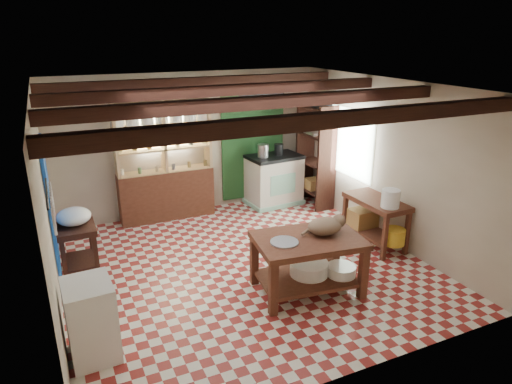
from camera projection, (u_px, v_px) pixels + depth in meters
name	position (u px, v px, depth m)	size (l,w,h in m)	color
floor	(245.00, 267.00, 6.72)	(5.00, 5.00, 0.02)	maroon
ceiling	(243.00, 86.00, 5.85)	(5.00, 5.00, 0.02)	#444448
wall_back	(191.00, 144.00, 8.42)	(5.00, 0.04, 2.60)	beige
wall_front	(353.00, 261.00, 4.14)	(5.00, 0.04, 2.60)	beige
wall_left	(46.00, 211.00, 5.29)	(0.04, 5.00, 2.60)	beige
wall_right	(388.00, 162.00, 7.26)	(0.04, 5.00, 2.60)	beige
ceiling_beams	(243.00, 96.00, 5.89)	(5.00, 3.80, 0.15)	#381B13
blue_wall_patch	(50.00, 201.00, 6.14)	(0.04, 1.40, 1.60)	blue
green_wall_patch	(253.00, 140.00, 8.90)	(1.30, 0.04, 2.30)	#1D491F
window_back	(163.00, 125.00, 8.07)	(0.90, 0.02, 0.80)	beige
window_right	(350.00, 143.00, 8.08)	(0.02, 1.30, 1.20)	beige
utensil_rail	(49.00, 205.00, 4.13)	(0.06, 0.90, 0.28)	black
pot_rack	(262.00, 95.00, 8.23)	(0.86, 0.12, 0.36)	black
shelving_unit	(164.00, 160.00, 8.11)	(1.70, 0.34, 2.20)	tan
tall_rack	(316.00, 155.00, 8.82)	(0.40, 0.86, 2.00)	#381B13
work_table	(307.00, 264.00, 5.97)	(1.36, 0.91, 0.77)	brown
stove	(274.00, 180.00, 9.00)	(1.01, 0.68, 0.99)	#F0E4D0
prep_table	(78.00, 249.00, 6.42)	(0.51, 0.74, 0.75)	#381B13
white_cabinet	(91.00, 320.00, 4.74)	(0.48, 0.57, 0.86)	white
right_counter	(375.00, 222.00, 7.27)	(0.54, 1.09, 0.78)	brown
cat	(325.00, 226.00, 5.92)	(0.47, 0.36, 0.21)	#987558
steel_tray	(284.00, 242.00, 5.69)	(0.36, 0.36, 0.02)	#B9B8C1
basin_large	(309.00, 268.00, 6.06)	(0.51, 0.51, 0.18)	white
basin_small	(341.00, 270.00, 6.04)	(0.39, 0.39, 0.14)	white
kettle_left	(263.00, 151.00, 8.68)	(0.22, 0.22, 0.25)	#B9B8C1
kettle_right	(279.00, 149.00, 8.85)	(0.17, 0.17, 0.22)	black
enamel_bowl	(74.00, 216.00, 6.26)	(0.47, 0.47, 0.23)	white
white_bucket	(391.00, 199.00, 6.78)	(0.27, 0.27, 0.27)	white
wicker_basket	(363.00, 218.00, 7.54)	(0.42, 0.34, 0.30)	#A87D43
yellow_tub	(394.00, 236.00, 6.91)	(0.33, 0.33, 0.24)	gold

